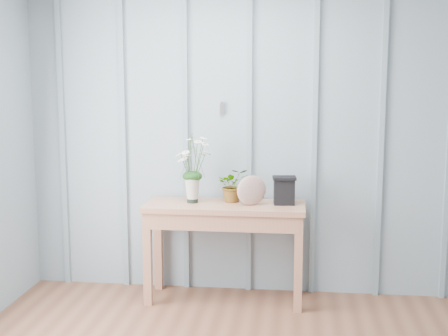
# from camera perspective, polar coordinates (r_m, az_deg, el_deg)

# --- Properties ---
(room_shell) EXTENTS (4.00, 4.50, 2.50)m
(room_shell) POSITION_cam_1_polar(r_m,az_deg,el_deg) (3.47, 4.87, 12.98)
(room_shell) COLOR #8BA0AD
(room_shell) RESTS_ON ground
(sideboard) EXTENTS (1.20, 0.45, 0.75)m
(sideboard) POSITION_cam_1_polar(r_m,az_deg,el_deg) (4.70, 0.07, -4.66)
(sideboard) COLOR #A86F52
(sideboard) RESTS_ON ground
(daisy_vase) EXTENTS (0.37, 0.28, 0.53)m
(daisy_vase) POSITION_cam_1_polar(r_m,az_deg,el_deg) (4.67, -2.93, 0.77)
(daisy_vase) COLOR black
(daisy_vase) RESTS_ON sideboard
(spider_plant) EXTENTS (0.28, 0.26, 0.26)m
(spider_plant) POSITION_cam_1_polar(r_m,az_deg,el_deg) (4.74, 0.84, -1.55)
(spider_plant) COLOR #113B12
(spider_plant) RESTS_ON sideboard
(felt_disc_vessel) EXTENTS (0.23, 0.15, 0.22)m
(felt_disc_vessel) POSITION_cam_1_polar(r_m,az_deg,el_deg) (4.61, 2.53, -2.06)
(felt_disc_vessel) COLOR brown
(felt_disc_vessel) RESTS_ON sideboard
(carved_box) EXTENTS (0.18, 0.15, 0.21)m
(carved_box) POSITION_cam_1_polar(r_m,az_deg,el_deg) (4.66, 5.52, -2.03)
(carved_box) COLOR black
(carved_box) RESTS_ON sideboard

